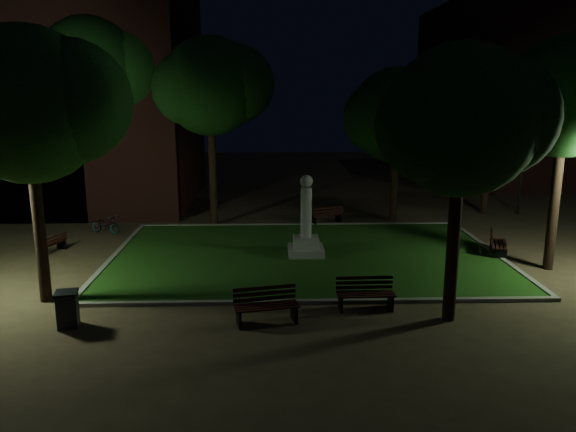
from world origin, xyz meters
The scene contains 22 objects.
ground centered at (0.00, 0.00, 0.00)m, with size 80.00×80.00×0.00m, color #4C3B27.
lawn centered at (0.00, 2.00, 0.04)m, with size 15.00×10.00×0.08m, color #224F15.
lawn_kerb centered at (0.00, 2.00, 0.06)m, with size 15.40×10.40×0.12m.
monument centered at (0.00, 2.00, 0.96)m, with size 1.40×1.40×3.20m.
building_main centered at (-15.86, 13.79, 7.38)m, with size 20.00×12.00×15.00m.
building_far centered at (18.00, 20.00, 6.00)m, with size 16.00×10.00×12.00m, color #431E19.
tree_west centered at (-8.38, -2.61, 6.06)m, with size 5.67×4.63×8.38m.
tree_north_wl centered at (-4.07, 7.40, 6.65)m, with size 5.66×4.62×8.97m.
tree_north_er centered at (4.87, 7.95, 5.28)m, with size 5.68×4.64×7.61m.
tree_ne centered at (10.22, 9.75, 5.05)m, with size 5.55×4.53×7.32m.
tree_east centered at (8.98, 0.09, 6.26)m, with size 5.23×4.27×8.41m.
tree_se centered at (3.83, -4.44, 5.69)m, with size 5.10×4.16×7.78m.
tree_nw centered at (-9.83, 9.24, 7.33)m, with size 7.03×5.74×10.20m.
lamppost_nw centered at (-10.74, 10.99, 3.09)m, with size 1.18×0.28×4.41m.
lamppost_ne centered at (11.78, 9.31, 3.06)m, with size 1.18×0.28×4.36m.
bench_near_left centered at (-1.54, -4.48, 0.47)m, with size 1.92×1.00×1.00m.
bench_near_right centered at (1.46, -3.55, 0.45)m, with size 1.76×0.66×0.96m.
bench_left_side centered at (-10.29, 2.77, 0.35)m, with size 0.91×1.45×0.75m.
bench_right_side centered at (7.67, 1.92, 0.44)m, with size 1.13×1.81×0.94m.
bench_far_side centered at (1.37, 7.44, 0.43)m, with size 1.74×1.19×0.90m.
trash_bin centered at (-7.09, -4.61, 0.52)m, with size 0.70×0.70×1.03m.
bicycle centered at (-9.04, 5.96, 0.42)m, with size 0.55×1.58×0.83m, color black.
Camera 1 is at (-1.39, -19.49, 6.50)m, focal length 35.00 mm.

